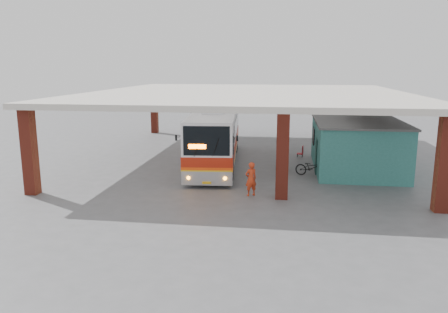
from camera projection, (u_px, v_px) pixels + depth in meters
ground at (229, 180)px, 24.73m from camera, size 90.00×90.00×0.00m
brick_columns at (260, 130)px, 28.93m from camera, size 20.10×21.60×4.35m
canopy_roof at (248, 94)px, 30.04m from camera, size 21.00×23.00×0.30m
shop_building at (356, 144)px, 27.25m from camera, size 5.20×8.20×3.11m
coach_bus at (216, 135)px, 28.79m from camera, size 3.81×13.08×3.76m
motorcycle at (312, 168)px, 25.60m from camera, size 2.09×1.27×1.04m
pedestrian at (251, 179)px, 21.68m from camera, size 0.75×0.69×1.71m
red_chair at (301, 152)px, 31.06m from camera, size 0.49×0.49×0.81m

